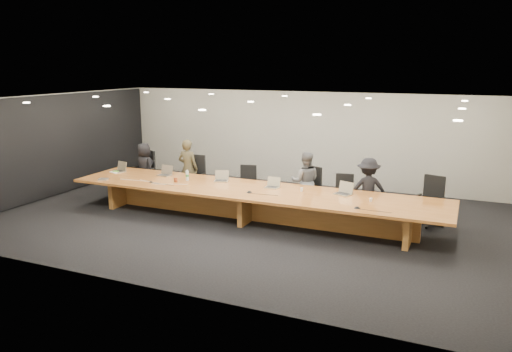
{
  "coord_description": "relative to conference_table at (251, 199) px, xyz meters",
  "views": [
    {
      "loc": [
        4.6,
        -10.28,
        3.61
      ],
      "look_at": [
        0.0,
        0.3,
        1.0
      ],
      "focal_mm": 35.0,
      "sensor_mm": 36.0,
      "label": 1
    }
  ],
  "objects": [
    {
      "name": "mic_left",
      "position": [
        -2.54,
        -0.37,
        0.24
      ],
      "size": [
        0.12,
        0.12,
        0.03
      ],
      "primitive_type": "cone",
      "rotation": [
        0.0,
        0.0,
        0.18
      ],
      "color": "black",
      "rests_on": "conference_table"
    },
    {
      "name": "mic_right",
      "position": [
        2.61,
        -0.59,
        0.25
      ],
      "size": [
        0.17,
        0.17,
        0.03
      ],
      "primitive_type": "cone",
      "rotation": [
        0.0,
        0.0,
        -0.35
      ],
      "color": "black",
      "rests_on": "conference_table"
    },
    {
      "name": "person_d",
      "position": [
        2.49,
        1.12,
        0.22
      ],
      "size": [
        1.09,
        0.86,
        1.48
      ],
      "primitive_type": "imported",
      "rotation": [
        0.0,
        0.0,
        3.51
      ],
      "color": "black",
      "rests_on": "ground"
    },
    {
      "name": "paper_cup_near",
      "position": [
        1.15,
        0.27,
        0.27
      ],
      "size": [
        0.07,
        0.07,
        0.08
      ],
      "primitive_type": "cone",
      "rotation": [
        0.0,
        0.0,
        -0.07
      ],
      "color": "silver",
      "rests_on": "conference_table"
    },
    {
      "name": "laptop_b",
      "position": [
        -2.65,
        0.39,
        0.37
      ],
      "size": [
        0.37,
        0.28,
        0.28
      ],
      "primitive_type": null,
      "rotation": [
        0.0,
        0.0,
        -0.09
      ],
      "color": "tan",
      "rests_on": "conference_table"
    },
    {
      "name": "back_wall",
      "position": [
        0.0,
        4.0,
        0.88
      ],
      "size": [
        12.0,
        0.02,
        2.8
      ],
      "primitive_type": "cube",
      "color": "beige",
      "rests_on": "ground"
    },
    {
      "name": "left_wall_panel",
      "position": [
        -5.94,
        0.0,
        0.85
      ],
      "size": [
        0.08,
        7.84,
        2.74
      ],
      "primitive_type": "cube",
      "color": "black",
      "rests_on": "ground"
    },
    {
      "name": "lime_gadget",
      "position": [
        -4.08,
        0.22,
        0.26
      ],
      "size": [
        0.15,
        0.09,
        0.02
      ],
      "primitive_type": "cube",
      "rotation": [
        0.0,
        0.0,
        0.08
      ],
      "color": "#62B831",
      "rests_on": "notepad"
    },
    {
      "name": "laptop_e",
      "position": [
        2.09,
        0.36,
        0.37
      ],
      "size": [
        0.43,
        0.37,
        0.29
      ],
      "primitive_type": null,
      "rotation": [
        0.0,
        0.0,
        -0.36
      ],
      "color": "tan",
      "rests_on": "conference_table"
    },
    {
      "name": "water_bottle",
      "position": [
        -1.83,
        0.18,
        0.35
      ],
      "size": [
        0.1,
        0.1,
        0.25
      ],
      "primitive_type": "cylinder",
      "rotation": [
        0.0,
        0.0,
        0.26
      ],
      "color": "#ACBCB6",
      "rests_on": "conference_table"
    },
    {
      "name": "chair_mid_right",
      "position": [
        1.0,
        1.21,
        0.05
      ],
      "size": [
        0.73,
        0.73,
        1.14
      ],
      "primitive_type": null,
      "rotation": [
        0.0,
        0.0,
        -0.33
      ],
      "color": "black",
      "rests_on": "ground"
    },
    {
      "name": "chair_far_left",
      "position": [
        -3.98,
        1.29,
        0.08
      ],
      "size": [
        0.75,
        0.75,
        1.19
      ],
      "primitive_type": null,
      "rotation": [
        0.0,
        0.0,
        -0.28
      ],
      "color": "black",
      "rests_on": "ground"
    },
    {
      "name": "laptop_a",
      "position": [
        -4.06,
        0.31,
        0.37
      ],
      "size": [
        0.41,
        0.34,
        0.28
      ],
      "primitive_type": null,
      "rotation": [
        0.0,
        0.0,
        -0.26
      ],
      "color": "tan",
      "rests_on": "conference_table"
    },
    {
      "name": "amber_mug",
      "position": [
        -1.99,
        -0.09,
        0.28
      ],
      "size": [
        0.11,
        0.11,
        0.11
      ],
      "primitive_type": "cylinder",
      "rotation": [
        0.0,
        0.0,
        0.35
      ],
      "color": "maroon",
      "rests_on": "conference_table"
    },
    {
      "name": "chair_left",
      "position": [
        -2.25,
        1.18,
        0.08
      ],
      "size": [
        0.63,
        0.63,
        1.19
      ],
      "primitive_type": null,
      "rotation": [
        0.0,
        0.0,
        0.03
      ],
      "color": "black",
      "rests_on": "ground"
    },
    {
      "name": "laptop_c",
      "position": [
        -1.0,
        0.43,
        0.36
      ],
      "size": [
        0.4,
        0.34,
        0.27
      ],
      "primitive_type": null,
      "rotation": [
        0.0,
        0.0,
        0.32
      ],
      "color": "tan",
      "rests_on": "conference_table"
    },
    {
      "name": "chair_right",
      "position": [
        1.93,
        1.17,
        -0.01
      ],
      "size": [
        0.62,
        0.62,
        1.03
      ],
      "primitive_type": null,
      "rotation": [
        0.0,
        0.0,
        0.2
      ],
      "color": "black",
      "rests_on": "ground"
    },
    {
      "name": "paper_cup_far",
      "position": [
        2.77,
        0.03,
        0.27
      ],
      "size": [
        0.08,
        0.08,
        0.08
      ],
      "primitive_type": "cone",
      "rotation": [
        0.0,
        0.0,
        -0.37
      ],
      "color": "white",
      "rests_on": "conference_table"
    },
    {
      "name": "chair_far_right",
      "position": [
        3.86,
        1.27,
        0.05
      ],
      "size": [
        0.73,
        0.73,
        1.15
      ],
      "primitive_type": null,
      "rotation": [
        0.0,
        0.0,
        -0.3
      ],
      "color": "black",
      "rests_on": "ground"
    },
    {
      "name": "notepad",
      "position": [
        -4.09,
        0.24,
        0.24
      ],
      "size": [
        0.34,
        0.3,
        0.02
      ],
      "primitive_type": "cube",
      "rotation": [
        0.0,
        0.0,
        -0.28
      ],
      "color": "white",
      "rests_on": "conference_table"
    },
    {
      "name": "av_box",
      "position": [
        -3.79,
        -0.62,
        0.25
      ],
      "size": [
        0.27,
        0.23,
        0.03
      ],
      "primitive_type": "cube",
      "rotation": [
        0.0,
        0.0,
        0.36
      ],
      "color": "#AFAFB4",
      "rests_on": "conference_table"
    },
    {
      "name": "person_b",
      "position": [
        -2.42,
        1.2,
        0.28
      ],
      "size": [
        0.59,
        0.39,
        1.61
      ],
      "primitive_type": "imported",
      "rotation": [
        0.0,
        0.0,
        3.14
      ],
      "color": "#362F1D",
      "rests_on": "ground"
    },
    {
      "name": "chair_mid_left",
      "position": [
        -0.67,
        1.24,
        -0.01
      ],
      "size": [
        0.63,
        0.63,
        1.02
      ],
      "primitive_type": null,
      "rotation": [
        0.0,
        0.0,
        0.23
      ],
      "color": "black",
      "rests_on": "ground"
    },
    {
      "name": "laptop_d",
      "position": [
        0.4,
        0.31,
        0.36
      ],
      "size": [
        0.33,
        0.24,
        0.25
      ],
      "primitive_type": null,
      "rotation": [
        0.0,
        0.0,
        -0.03
      ],
      "color": "beige",
      "rests_on": "conference_table"
    },
    {
      "name": "conference_table",
      "position": [
        0.0,
        0.0,
        0.0
      ],
      "size": [
        9.0,
        1.8,
        0.75
      ],
      "color": "brown",
      "rests_on": "ground"
    },
    {
      "name": "ground",
      "position": [
        0.0,
        0.0,
        -0.52
      ],
      "size": [
        12.0,
        12.0,
        0.0
      ],
      "primitive_type": "plane",
      "color": "black",
      "rests_on": "ground"
    },
    {
      "name": "person_c",
      "position": [
        0.93,
        1.24,
        0.23
      ],
      "size": [
        0.85,
        0.74,
        1.49
      ],
      "primitive_type": "imported",
      "rotation": [
        0.0,
        0.0,
        3.42
      ],
      "color": "#515153",
      "rests_on": "ground"
    },
    {
      "name": "person_a",
      "position": [
        -3.81,
        1.15,
        0.19
      ],
      "size": [
        0.81,
        0.67,
        1.43
      ],
      "primitive_type": "imported",
      "rotation": [
        0.0,
        0.0,
        2.79
      ],
      "color": "black",
      "rests_on": "ground"
    },
    {
      "name": "mic_center",
      "position": [
        0.09,
        -0.3,
        0.25
      ],
      "size": [
        0.17,
        0.17,
        0.03
      ],
      "primitive_type": "cone",
      "rotation": [
        0.0,
        0.0,
        -0.34
      ],
      "color": "black",
      "rests_on": "conference_table"
    }
  ]
}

